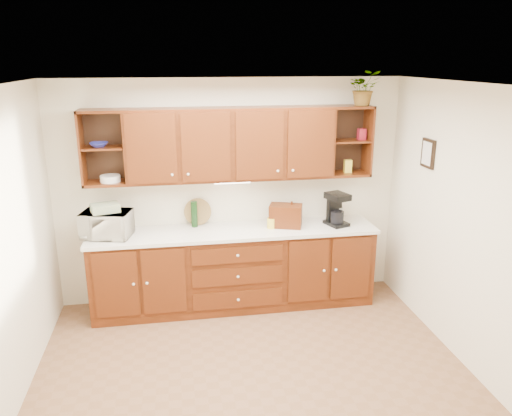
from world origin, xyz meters
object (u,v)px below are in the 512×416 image
object	(u,v)px
bread_box	(286,216)
coffee_maker	(336,209)
potted_plant	(364,88)
microwave	(107,224)

from	to	relation	value
bread_box	coffee_maker	xyz separation A→B (m)	(0.59, -0.03, 0.05)
bread_box	potted_plant	distance (m)	1.67
bread_box	microwave	bearing A→B (deg)	-160.97
microwave	potted_plant	bearing A→B (deg)	14.32
coffee_maker	potted_plant	distance (m)	1.39
coffee_maker	bread_box	bearing A→B (deg)	157.84
microwave	bread_box	xyz separation A→B (m)	(1.98, 0.02, -0.01)
bread_box	coffee_maker	size ratio (longest dim) A/B	0.96
bread_box	coffee_maker	bearing A→B (deg)	15.93
microwave	coffee_maker	bearing A→B (deg)	12.46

